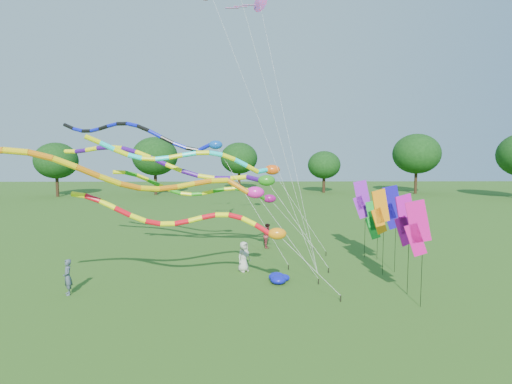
{
  "coord_description": "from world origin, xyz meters",
  "views": [
    {
      "loc": [
        -1.15,
        -18.18,
        6.74
      ],
      "look_at": [
        -0.81,
        2.57,
        4.8
      ],
      "focal_mm": 30.0,
      "sensor_mm": 36.0,
      "label": 1
    }
  ],
  "objects_px": {
    "tube_kite_orange": "(160,180)",
    "person_c": "(268,236)",
    "tube_kite_red": "(205,221)",
    "person_b": "(68,277)",
    "blue_nylon_heap": "(285,277)",
    "person_a": "(244,256)"
  },
  "relations": [
    {
      "from": "person_a",
      "to": "person_b",
      "type": "height_order",
      "value": "person_a"
    },
    {
      "from": "tube_kite_red",
      "to": "person_a",
      "type": "bearing_deg",
      "value": 73.48
    },
    {
      "from": "blue_nylon_heap",
      "to": "person_a",
      "type": "xyz_separation_m",
      "value": [
        -2.17,
        1.92,
        0.65
      ]
    },
    {
      "from": "person_b",
      "to": "person_c",
      "type": "relative_size",
      "value": 0.98
    },
    {
      "from": "person_c",
      "to": "blue_nylon_heap",
      "type": "bearing_deg",
      "value": 179.52
    },
    {
      "from": "tube_kite_red",
      "to": "person_a",
      "type": "xyz_separation_m",
      "value": [
        1.71,
        4.55,
        -2.77
      ]
    },
    {
      "from": "tube_kite_red",
      "to": "person_c",
      "type": "distance_m",
      "value": 11.4
    },
    {
      "from": "person_a",
      "to": "person_c",
      "type": "xyz_separation_m",
      "value": [
        1.61,
        6.0,
        0.01
      ]
    },
    {
      "from": "tube_kite_orange",
      "to": "person_c",
      "type": "xyz_separation_m",
      "value": [
        5.12,
        11.37,
        -4.69
      ]
    },
    {
      "from": "person_a",
      "to": "person_b",
      "type": "bearing_deg",
      "value": 160.9
    },
    {
      "from": "tube_kite_orange",
      "to": "person_c",
      "type": "height_order",
      "value": "tube_kite_orange"
    },
    {
      "from": "tube_kite_red",
      "to": "tube_kite_orange",
      "type": "height_order",
      "value": "tube_kite_orange"
    },
    {
      "from": "person_a",
      "to": "tube_kite_orange",
      "type": "bearing_deg",
      "value": -167.18
    },
    {
      "from": "blue_nylon_heap",
      "to": "tube_kite_orange",
      "type": "bearing_deg",
      "value": -148.78
    },
    {
      "from": "person_b",
      "to": "person_c",
      "type": "height_order",
      "value": "person_c"
    },
    {
      "from": "blue_nylon_heap",
      "to": "person_a",
      "type": "relative_size",
      "value": 0.79
    },
    {
      "from": "tube_kite_orange",
      "to": "tube_kite_red",
      "type": "bearing_deg",
      "value": 3.19
    },
    {
      "from": "blue_nylon_heap",
      "to": "person_b",
      "type": "height_order",
      "value": "person_b"
    },
    {
      "from": "tube_kite_orange",
      "to": "person_a",
      "type": "relative_size",
      "value": 8.14
    },
    {
      "from": "person_c",
      "to": "tube_kite_red",
      "type": "bearing_deg",
      "value": 157.98
    },
    {
      "from": "tube_kite_orange",
      "to": "blue_nylon_heap",
      "type": "height_order",
      "value": "tube_kite_orange"
    },
    {
      "from": "tube_kite_red",
      "to": "person_a",
      "type": "height_order",
      "value": "tube_kite_red"
    }
  ]
}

